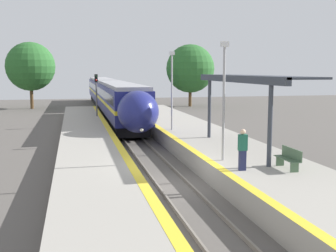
# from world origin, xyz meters

# --- Properties ---
(ground_plane) EXTENTS (120.00, 120.00, 0.00)m
(ground_plane) POSITION_xyz_m (0.00, 0.00, 0.00)
(ground_plane) COLOR #56514C
(rail_left) EXTENTS (0.08, 90.00, 0.15)m
(rail_left) POSITION_xyz_m (-0.72, 0.00, 0.07)
(rail_left) COLOR slate
(rail_left) RESTS_ON ground_plane
(rail_right) EXTENTS (0.08, 90.00, 0.15)m
(rail_right) POSITION_xyz_m (0.72, 0.00, 0.07)
(rail_right) COLOR slate
(rail_right) RESTS_ON ground_plane
(train) EXTENTS (2.91, 48.18, 3.96)m
(train) POSITION_xyz_m (0.00, 32.47, 2.28)
(train) COLOR black
(train) RESTS_ON ground_plane
(platform_right) EXTENTS (4.80, 64.00, 0.99)m
(platform_right) POSITION_xyz_m (4.02, 0.00, 0.49)
(platform_right) COLOR #9E998E
(platform_right) RESTS_ON ground_plane
(platform_left) EXTENTS (3.49, 64.00, 0.99)m
(platform_left) POSITION_xyz_m (-3.37, 0.00, 0.49)
(platform_left) COLOR #9E998E
(platform_left) RESTS_ON ground_plane
(platform_bench) EXTENTS (0.44, 1.65, 0.89)m
(platform_bench) POSITION_xyz_m (4.63, -1.79, 1.45)
(platform_bench) COLOR #4C6B4C
(platform_bench) RESTS_ON platform_right
(person_waiting) EXTENTS (0.36, 0.23, 1.75)m
(person_waiting) POSITION_xyz_m (2.58, -1.61, 1.89)
(person_waiting) COLOR navy
(person_waiting) RESTS_ON platform_right
(railway_signal) EXTENTS (0.28, 0.28, 4.78)m
(railway_signal) POSITION_xyz_m (-2.17, 20.95, 2.90)
(railway_signal) COLOR #59595E
(railway_signal) RESTS_ON ground_plane
(lamppost_near) EXTENTS (0.36, 0.20, 5.45)m
(lamppost_near) POSITION_xyz_m (2.49, 0.48, 4.09)
(lamppost_near) COLOR #9E9EA3
(lamppost_near) RESTS_ON platform_right
(lamppost_mid) EXTENTS (0.36, 0.20, 5.45)m
(lamppost_mid) POSITION_xyz_m (2.49, 10.84, 4.09)
(lamppost_mid) COLOR #9E9EA3
(lamppost_mid) RESTS_ON platform_right
(station_canopy) EXTENTS (2.02, 11.25, 3.90)m
(station_canopy) POSITION_xyz_m (4.56, 2.90, 4.62)
(station_canopy) COLOR #333842
(station_canopy) RESTS_ON platform_right
(background_tree_left) EXTENTS (6.46, 6.46, 8.87)m
(background_tree_left) POSITION_xyz_m (-9.66, 41.31, 5.63)
(background_tree_left) COLOR brown
(background_tree_left) RESTS_ON ground_plane
(background_tree_right) EXTENTS (6.83, 6.83, 8.79)m
(background_tree_right) POSITION_xyz_m (12.10, 40.24, 5.37)
(background_tree_right) COLOR brown
(background_tree_right) RESTS_ON ground_plane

